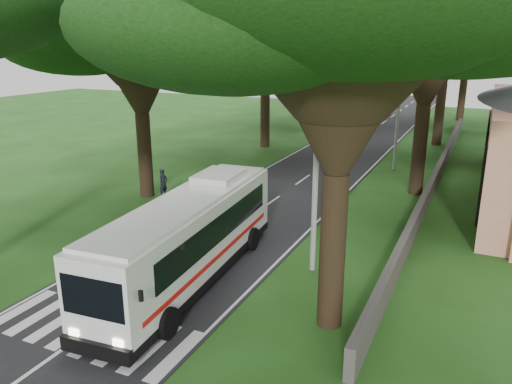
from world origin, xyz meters
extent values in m
plane|color=#1E4012|center=(0.00, 0.00, 0.00)|extent=(140.00, 140.00, 0.00)
cube|color=black|center=(0.00, 25.00, 0.01)|extent=(8.00, 120.00, 0.04)
cube|color=silver|center=(0.00, -2.00, 0.00)|extent=(8.00, 3.00, 0.01)
cube|color=#383533|center=(9.00, 24.00, 0.60)|extent=(0.35, 50.00, 1.20)
cylinder|color=gray|center=(5.50, 6.00, 4.00)|extent=(0.24, 0.24, 8.00)
cube|color=gray|center=(5.50, 6.00, 7.40)|extent=(1.60, 0.10, 0.10)
cube|color=gray|center=(5.50, 6.00, 6.80)|extent=(1.20, 0.10, 0.10)
cylinder|color=gray|center=(5.50, 26.00, 4.00)|extent=(0.24, 0.24, 8.00)
cube|color=gray|center=(5.50, 26.00, 7.40)|extent=(1.60, 0.10, 0.10)
cube|color=gray|center=(5.50, 26.00, 6.80)|extent=(1.20, 0.10, 0.10)
cylinder|color=gray|center=(5.50, 46.00, 4.00)|extent=(0.24, 0.24, 8.00)
cube|color=gray|center=(5.50, 46.00, 7.40)|extent=(1.60, 0.10, 0.10)
cube|color=gray|center=(5.50, 46.00, 6.80)|extent=(1.20, 0.10, 0.10)
cylinder|color=black|center=(-8.00, 12.00, 2.71)|extent=(0.90, 0.90, 5.41)
cone|color=black|center=(-8.00, 12.00, 7.31)|extent=(3.20, 3.20, 3.80)
ellipsoid|color=black|center=(-8.00, 12.00, 11.03)|extent=(13.91, 13.91, 5.84)
cylinder|color=black|center=(-7.50, 30.00, 2.98)|extent=(0.90, 0.90, 5.96)
cone|color=black|center=(-7.50, 30.00, 7.86)|extent=(3.20, 3.20, 3.80)
ellipsoid|color=black|center=(-7.50, 30.00, 12.25)|extent=(14.45, 14.45, 6.07)
cylinder|color=black|center=(-8.50, 48.00, 2.84)|extent=(0.90, 0.90, 5.67)
cone|color=black|center=(-8.50, 48.00, 7.57)|extent=(3.20, 3.20, 3.80)
ellipsoid|color=black|center=(-8.50, 48.00, 11.61)|extent=(14.52, 14.52, 6.10)
cylinder|color=black|center=(7.50, 2.00, 2.80)|extent=(0.90, 0.90, 5.60)
cone|color=black|center=(7.50, 2.00, 7.50)|extent=(3.20, 3.20, 3.80)
cylinder|color=black|center=(8.00, 20.00, 2.97)|extent=(0.90, 0.90, 5.93)
cone|color=black|center=(8.00, 20.00, 7.83)|extent=(3.20, 3.20, 3.80)
ellipsoid|color=black|center=(8.00, 20.00, 12.18)|extent=(13.64, 13.64, 5.73)
cylinder|color=black|center=(7.50, 38.00, 3.04)|extent=(0.90, 0.90, 6.09)
cone|color=black|center=(7.50, 38.00, 7.99)|extent=(3.20, 3.20, 3.80)
ellipsoid|color=black|center=(7.50, 38.00, 12.53)|extent=(13.74, 13.74, 5.77)
cylinder|color=black|center=(8.50, 56.00, 2.91)|extent=(0.90, 0.90, 5.82)
cone|color=black|center=(8.50, 56.00, 7.72)|extent=(3.20, 3.20, 3.80)
ellipsoid|color=black|center=(8.50, 56.00, 11.93)|extent=(16.08, 16.08, 6.75)
cube|color=white|center=(1.13, 2.80, 1.99)|extent=(3.53, 12.58, 3.05)
cube|color=black|center=(1.10, 3.11, 2.43)|extent=(3.42, 10.31, 1.14)
cube|color=black|center=(1.13, 2.80, 0.52)|extent=(3.58, 12.62, 0.36)
cube|color=red|center=(1.13, 2.80, 1.29)|extent=(3.49, 11.34, 0.19)
cube|color=white|center=(1.13, 2.80, 3.58)|extent=(3.28, 11.94, 0.19)
cylinder|color=black|center=(0.16, -1.42, 0.57)|extent=(0.45, 1.16, 1.14)
cylinder|color=black|center=(2.73, -1.22, 0.57)|extent=(0.45, 1.16, 1.14)
cylinder|color=black|center=(-0.47, 6.62, 0.57)|extent=(0.45, 1.16, 1.14)
cylinder|color=black|center=(2.11, 6.82, 0.57)|extent=(0.45, 1.16, 1.14)
imported|color=#A3A3A7|center=(-2.27, 40.64, 0.76)|extent=(2.71, 4.57, 1.46)
imported|color=navy|center=(-1.49, 55.35, 0.70)|extent=(2.39, 4.28, 1.34)
imported|color=black|center=(-6.77, 12.13, 0.94)|extent=(0.52, 0.73, 1.89)
camera|label=1|loc=(11.81, -13.53, 9.78)|focal=35.00mm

